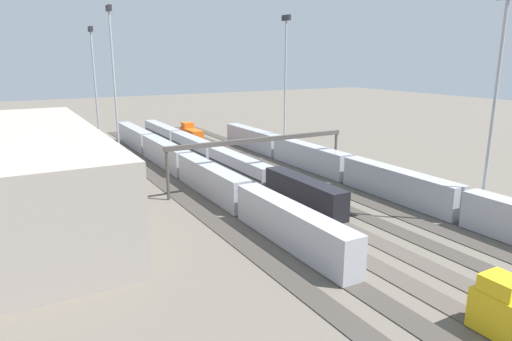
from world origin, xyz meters
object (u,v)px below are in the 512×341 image
at_px(light_mast_0, 285,70).
at_px(light_mast_2, 497,83).
at_px(train_on_track_0, 348,169).
at_px(maintenance_shed, 29,173).
at_px(train_on_track_5, 185,165).
at_px(train_on_track_3, 210,152).
at_px(light_mast_3, 113,67).
at_px(signal_gantry, 260,144).
at_px(light_mast_1, 94,74).
at_px(train_on_track_2, 191,135).

distance_m(light_mast_0, light_mast_2, 51.54).
bearing_deg(train_on_track_0, maintenance_shed, 79.66).
distance_m(train_on_track_0, maintenance_shed, 52.72).
height_order(train_on_track_5, train_on_track_3, train_on_track_5).
bearing_deg(train_on_track_3, light_mast_3, 57.49).
distance_m(light_mast_0, maintenance_shed, 58.73).
bearing_deg(light_mast_0, train_on_track_3, 82.04).
bearing_deg(signal_gantry, train_on_track_5, 42.26).
bearing_deg(light_mast_1, train_on_track_0, -146.97).
bearing_deg(signal_gantry, train_on_track_3, 0.00).
bearing_deg(train_on_track_3, train_on_track_0, -152.39).
xyz_separation_m(light_mast_3, signal_gantry, (-33.31, -17.20, -12.82)).
xyz_separation_m(train_on_track_2, signal_gantry, (-46.23, 5.00, 5.50)).
xyz_separation_m(train_on_track_0, maintenance_shed, (9.44, 51.74, 3.71)).
bearing_deg(light_mast_3, train_on_track_2, -59.79).
bearing_deg(train_on_track_5, train_on_track_2, -23.07).
bearing_deg(train_on_track_2, light_mast_0, -153.86).
relative_size(train_on_track_3, signal_gantry, 2.59).
bearing_deg(train_on_track_3, signal_gantry, 180.00).
bearing_deg(maintenance_shed, light_mast_3, -32.90).
relative_size(light_mast_2, signal_gantry, 0.88).
distance_m(train_on_track_0, light_mast_2, 30.40).
distance_m(light_mast_1, maintenance_shed, 47.93).
height_order(light_mast_0, signal_gantry, light_mast_0).
bearing_deg(train_on_track_5, signal_gantry, -137.74).
bearing_deg(train_on_track_0, train_on_track_3, 27.61).
xyz_separation_m(light_mast_1, signal_gantry, (-45.91, -18.97, -10.90)).
bearing_deg(light_mast_3, light_mast_2, -152.15).
relative_size(train_on_track_0, light_mast_1, 3.25).
height_order(light_mast_2, light_mast_3, light_mast_3).
bearing_deg(train_on_track_2, light_mast_1, 90.77).
relative_size(train_on_track_0, signal_gantry, 2.73).
bearing_deg(light_mast_1, light_mast_0, -125.23).
relative_size(train_on_track_5, light_mast_0, 3.03).
relative_size(train_on_track_0, light_mast_0, 3.03).
xyz_separation_m(train_on_track_3, light_mast_3, (10.96, 17.20, 18.42)).
distance_m(signal_gantry, maintenance_shed, 36.89).
distance_m(train_on_track_5, light_mast_0, 33.91).
distance_m(train_on_track_3, light_mast_3, 27.48).
bearing_deg(train_on_track_0, light_mast_3, 39.09).
bearing_deg(train_on_track_2, train_on_track_5, 156.93).
relative_size(train_on_track_5, light_mast_3, 2.90).
relative_size(train_on_track_2, light_mast_3, 0.30).
xyz_separation_m(train_on_track_0, light_mast_3, (39.64, 32.20, 17.85)).
bearing_deg(light_mast_0, train_on_track_0, 173.56).
bearing_deg(maintenance_shed, light_mast_2, -122.86).
bearing_deg(train_on_track_5, maintenance_shed, 106.45).
distance_m(train_on_track_3, light_mast_0, 25.28).
xyz_separation_m(train_on_track_5, maintenance_shed, (-7.90, 26.74, 3.71)).
height_order(train_on_track_2, light_mast_1, light_mast_1).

